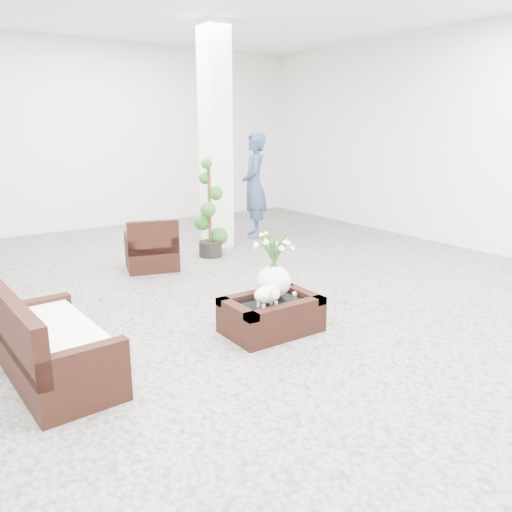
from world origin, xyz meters
TOP-DOWN VIEW (x-y plane):
  - ground at (0.00, 0.00)m, footprint 11.00×11.00m
  - column at (1.20, 2.80)m, footprint 0.40×0.40m
  - coffee_table at (-0.19, -0.64)m, footprint 0.90×0.60m
  - sheep_figurine at (-0.31, -0.74)m, footprint 0.28×0.23m
  - planter_narcissus at (-0.09, -0.54)m, footprint 0.44×0.44m
  - tealight at (0.11, -0.62)m, footprint 0.04×0.04m
  - armchair at (-0.25, 2.13)m, footprint 0.83×0.81m
  - loveseat at (-2.15, -0.46)m, footprint 0.73×1.39m
  - topiary at (0.76, 2.26)m, footprint 0.39×0.39m
  - shopper at (2.12, 3.06)m, footprint 0.71×0.80m

SIDE VIEW (x-z plane):
  - ground at x=0.00m, z-range 0.00..0.00m
  - coffee_table at x=-0.19m, z-range 0.00..0.31m
  - tealight at x=0.11m, z-range 0.31..0.34m
  - loveseat at x=-2.15m, z-range 0.00..0.72m
  - armchair at x=-0.25m, z-range 0.00..0.73m
  - sheep_figurine at x=-0.31m, z-range 0.31..0.52m
  - planter_narcissus at x=-0.09m, z-range 0.31..1.11m
  - topiary at x=0.76m, z-range 0.00..1.46m
  - shopper at x=2.12m, z-range 0.00..1.84m
  - column at x=1.20m, z-range 0.00..3.50m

